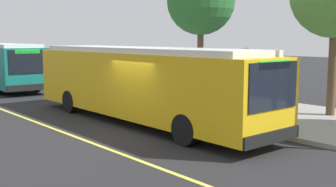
% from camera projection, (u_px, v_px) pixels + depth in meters
% --- Properties ---
extents(ground_plane, '(120.00, 120.00, 0.00)m').
position_uv_depth(ground_plane, '(139.00, 131.00, 14.96)').
color(ground_plane, '#232326').
extents(sidewalk_curb, '(44.00, 6.40, 0.15)m').
position_uv_depth(sidewalk_curb, '(245.00, 110.00, 18.82)').
color(sidewalk_curb, gray).
rests_on(sidewalk_curb, ground_plane).
extents(lane_stripe_center, '(36.00, 0.14, 0.01)m').
position_uv_depth(lane_stripe_center, '(85.00, 140.00, 13.55)').
color(lane_stripe_center, '#E0D64C').
rests_on(lane_stripe_center, ground_plane).
extents(transit_bus_main, '(12.53, 2.66, 2.95)m').
position_uv_depth(transit_bus_main, '(141.00, 81.00, 16.31)').
color(transit_bus_main, gold).
rests_on(transit_bus_main, ground_plane).
extents(transit_bus_second, '(10.65, 3.14, 2.95)m').
position_uv_depth(transit_bus_second, '(2.00, 64.00, 27.54)').
color(transit_bus_second, '#146B66').
rests_on(transit_bus_second, ground_plane).
extents(bus_shelter, '(2.90, 1.60, 2.48)m').
position_uv_depth(bus_shelter, '(237.00, 68.00, 19.33)').
color(bus_shelter, '#333338').
rests_on(bus_shelter, sidewalk_curb).
extents(waiting_bench, '(1.60, 0.48, 0.95)m').
position_uv_depth(waiting_bench, '(246.00, 96.00, 19.20)').
color(waiting_bench, brown).
rests_on(waiting_bench, sidewalk_curb).
extents(route_sign_post, '(0.44, 0.08, 2.80)m').
position_uv_depth(route_sign_post, '(246.00, 74.00, 15.75)').
color(route_sign_post, '#333338').
rests_on(route_sign_post, sidewalk_curb).
extents(pedestrian_commuter, '(0.24, 0.40, 1.69)m').
position_uv_depth(pedestrian_commuter, '(209.00, 88.00, 18.30)').
color(pedestrian_commuter, '#282D47').
rests_on(pedestrian_commuter, sidewalk_curb).
extents(street_tree_upstreet, '(3.88, 3.88, 7.21)m').
position_uv_depth(street_tree_upstreet, '(201.00, 1.00, 23.58)').
color(street_tree_upstreet, brown).
rests_on(street_tree_upstreet, sidewalk_curb).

